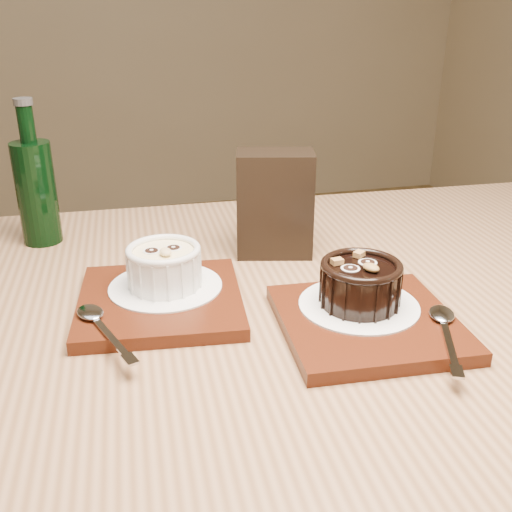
% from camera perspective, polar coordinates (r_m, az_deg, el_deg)
% --- Properties ---
extents(table, '(1.23, 0.84, 0.75)m').
position_cam_1_polar(table, '(0.71, 1.43, -11.85)').
color(table, brown).
rests_on(table, ground).
extents(tray_left, '(0.20, 0.20, 0.01)m').
position_cam_1_polar(tray_left, '(0.68, -9.08, -4.26)').
color(tray_left, '#4B1C0C').
rests_on(tray_left, table).
extents(doily_left, '(0.13, 0.13, 0.00)m').
position_cam_1_polar(doily_left, '(0.70, -8.60, -2.85)').
color(doily_left, white).
rests_on(doily_left, tray_left).
extents(ramekin_white, '(0.08, 0.08, 0.05)m').
position_cam_1_polar(ramekin_white, '(0.69, -8.74, -0.83)').
color(ramekin_white, white).
rests_on(ramekin_white, doily_left).
extents(spoon_left, '(0.07, 0.13, 0.01)m').
position_cam_1_polar(spoon_left, '(0.62, -14.44, -6.48)').
color(spoon_left, '#B9BAC2').
rests_on(spoon_left, tray_left).
extents(tray_right, '(0.19, 0.19, 0.01)m').
position_cam_1_polar(tray_right, '(0.64, 10.56, -6.25)').
color(tray_right, '#4B1C0C').
rests_on(tray_right, table).
extents(doily_right, '(0.13, 0.13, 0.00)m').
position_cam_1_polar(doily_right, '(0.66, 9.76, -4.60)').
color(doily_right, white).
rests_on(doily_right, tray_right).
extents(ramekin_dark, '(0.09, 0.09, 0.05)m').
position_cam_1_polar(ramekin_dark, '(0.65, 9.93, -2.42)').
color(ramekin_dark, black).
rests_on(ramekin_dark, doily_right).
extents(spoon_right, '(0.08, 0.13, 0.01)m').
position_cam_1_polar(spoon_right, '(0.63, 17.67, -6.78)').
color(spoon_right, '#B9BAC2').
rests_on(spoon_right, tray_right).
extents(condiment_stand, '(0.11, 0.08, 0.14)m').
position_cam_1_polar(condiment_stand, '(0.80, 1.79, 5.00)').
color(condiment_stand, black).
rests_on(condiment_stand, table).
extents(green_bottle, '(0.05, 0.05, 0.20)m').
position_cam_1_polar(green_bottle, '(0.89, -20.22, 6.02)').
color(green_bottle, black).
rests_on(green_bottle, table).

